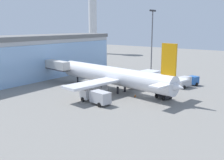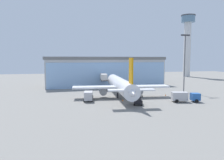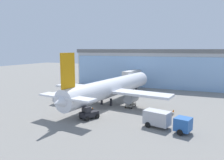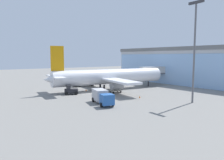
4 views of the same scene
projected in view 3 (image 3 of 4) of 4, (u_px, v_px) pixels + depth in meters
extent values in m
plane|color=gray|center=(101.00, 112.00, 42.96)|extent=(240.00, 240.00, 0.00)
cube|color=#B7B7B7|center=(151.00, 69.00, 75.26)|extent=(50.73, 15.57, 11.09)
cube|color=#92B9E4|center=(147.00, 72.00, 69.31)|extent=(49.04, 3.02, 9.98)
cube|color=slate|center=(152.00, 51.00, 74.39)|extent=(51.75, 15.88, 1.20)
cube|color=beige|center=(134.00, 74.00, 67.66)|extent=(3.48, 11.37, 2.40)
cube|color=#3F3F47|center=(134.00, 77.00, 67.81)|extent=(3.52, 11.38, 0.30)
cylinder|color=#4C4C51|center=(139.00, 82.00, 71.61)|extent=(0.70, 0.70, 3.42)
cylinder|color=silver|center=(112.00, 87.00, 50.16)|extent=(7.30, 32.70, 4.06)
cone|color=silver|center=(141.00, 79.00, 63.95)|extent=(4.34, 3.39, 4.06)
cone|color=silver|center=(63.00, 102.00, 36.36)|extent=(4.04, 4.35, 3.66)
cube|color=silver|center=(109.00, 90.00, 48.83)|extent=(28.72, 7.03, 0.50)
cube|color=silver|center=(67.00, 97.00, 37.13)|extent=(11.19, 3.49, 0.30)
cube|color=orange|center=(68.00, 71.00, 36.92)|extent=(0.68, 3.22, 6.05)
cylinder|color=gray|center=(91.00, 93.00, 52.19)|extent=(2.41, 3.39, 2.10)
cylinder|color=gray|center=(131.00, 98.00, 46.71)|extent=(2.41, 3.39, 2.10)
cylinder|color=black|center=(102.00, 101.00, 48.94)|extent=(0.50, 0.50, 1.60)
cylinder|color=black|center=(111.00, 102.00, 47.71)|extent=(0.50, 0.50, 1.60)
cylinder|color=black|center=(136.00, 90.00, 61.80)|extent=(0.40, 0.40, 1.60)
cube|color=silver|center=(75.00, 94.00, 53.76)|extent=(2.51, 2.51, 1.90)
cube|color=#B2B2B7|center=(62.00, 96.00, 50.28)|extent=(2.79, 4.29, 2.20)
cylinder|color=black|center=(72.00, 97.00, 54.50)|extent=(0.43, 0.94, 0.90)
cylinder|color=black|center=(79.00, 98.00, 53.28)|extent=(0.43, 0.94, 0.90)
cylinder|color=black|center=(56.00, 101.00, 50.23)|extent=(0.43, 0.94, 0.90)
cylinder|color=black|center=(63.00, 102.00, 49.01)|extent=(0.43, 0.94, 0.90)
cube|color=#2659A5|center=(183.00, 124.00, 32.03)|extent=(2.64, 2.64, 1.90)
cube|color=#B2B2B7|center=(157.00, 118.00, 34.57)|extent=(4.39, 3.04, 2.20)
cylinder|color=black|center=(185.00, 128.00, 33.02)|extent=(0.94, 0.49, 0.90)
cylinder|color=black|center=(180.00, 132.00, 31.31)|extent=(0.94, 0.49, 0.90)
cylinder|color=black|center=(154.00, 121.00, 36.20)|extent=(0.94, 0.49, 0.90)
cylinder|color=black|center=(148.00, 125.00, 34.48)|extent=(0.94, 0.49, 0.90)
cube|color=#9E998C|center=(130.00, 105.00, 46.59)|extent=(1.63, 2.82, 0.16)
cylinder|color=black|center=(132.00, 108.00, 45.32)|extent=(0.12, 0.44, 0.44)
cylinder|color=#9E998C|center=(132.00, 104.00, 45.20)|extent=(0.08, 0.08, 0.90)
cylinder|color=black|center=(125.00, 107.00, 45.94)|extent=(0.12, 0.44, 0.44)
cylinder|color=#9E998C|center=(125.00, 103.00, 45.82)|extent=(0.08, 0.08, 0.90)
cylinder|color=black|center=(135.00, 105.00, 47.32)|extent=(0.12, 0.44, 0.44)
cylinder|color=#9E998C|center=(135.00, 102.00, 47.20)|extent=(0.08, 0.08, 0.90)
cylinder|color=black|center=(129.00, 105.00, 47.94)|extent=(0.12, 0.44, 0.44)
cylinder|color=#9E998C|center=(129.00, 101.00, 47.82)|extent=(0.08, 0.08, 0.90)
cube|color=black|center=(89.00, 114.00, 38.90)|extent=(2.88, 3.64, 0.90)
cube|color=#26262B|center=(86.00, 109.00, 38.34)|extent=(1.67, 1.45, 1.00)
cylinder|color=black|center=(91.00, 114.00, 40.37)|extent=(0.63, 0.87, 0.80)
cylinder|color=black|center=(97.00, 116.00, 39.06)|extent=(0.63, 0.87, 0.80)
cylinder|color=black|center=(81.00, 117.00, 38.87)|extent=(0.63, 0.87, 0.80)
cylinder|color=black|center=(87.00, 119.00, 37.56)|extent=(0.63, 0.87, 0.80)
cone|color=orange|center=(92.00, 108.00, 44.84)|extent=(0.36, 0.36, 0.55)
cone|color=orange|center=(173.00, 111.00, 43.10)|extent=(0.36, 0.36, 0.55)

